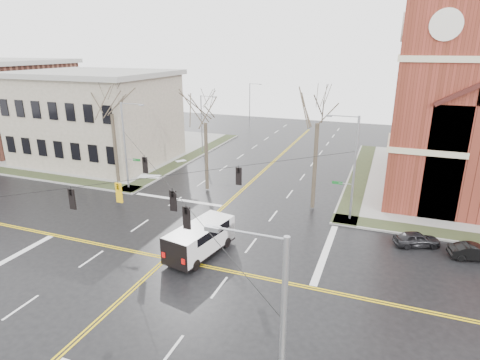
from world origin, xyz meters
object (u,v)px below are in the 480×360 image
(streetlight_north_b, at_px, (250,103))
(parked_car_b, at_px, (475,252))
(tree_ne, at_px, (318,117))
(signal_pole_se, at_px, (277,351))
(signal_pole_ne, at_px, (352,166))
(tree_nw_far, at_px, (111,109))
(cargo_van, at_px, (202,237))
(parked_car_a, at_px, (417,239))
(streetlight_north_a, at_px, (203,122))
(tree_nw_near, at_px, (205,118))
(signal_pole_nw, at_px, (126,143))

(streetlight_north_b, distance_m, parked_car_b, 51.10)
(tree_ne, bearing_deg, signal_pole_se, -82.12)
(signal_pole_ne, distance_m, tree_nw_far, 25.44)
(cargo_van, distance_m, tree_nw_far, 20.67)
(parked_car_a, relative_size, tree_ne, 0.28)
(parked_car_a, bearing_deg, signal_pole_ne, 38.78)
(signal_pole_se, xyz_separation_m, cargo_van, (-9.27, 13.15, -3.62))
(signal_pole_se, distance_m, tree_nw_far, 35.24)
(streetlight_north_a, bearing_deg, tree_nw_far, -102.08)
(streetlight_north_b, distance_m, tree_nw_far, 35.41)
(streetlight_north_a, relative_size, parked_car_b, 2.32)
(signal_pole_ne, distance_m, tree_nw_near, 15.24)
(cargo_van, relative_size, parked_car_a, 1.85)
(signal_pole_nw, xyz_separation_m, tree_nw_far, (-2.56, 1.43, 3.17))
(streetlight_north_b, distance_m, cargo_van, 48.16)
(parked_car_a, xyz_separation_m, tree_nw_far, (-30.64, 4.52, 7.55))
(streetlight_north_a, distance_m, tree_nw_near, 15.98)
(tree_nw_far, bearing_deg, signal_pole_ne, -3.24)
(cargo_van, height_order, tree_ne, tree_ne)
(parked_car_b, bearing_deg, cargo_van, 95.48)
(streetlight_north_a, xyz_separation_m, tree_nw_near, (7.19, -13.92, 3.14))
(signal_pole_ne, distance_m, cargo_van, 14.01)
(cargo_van, relative_size, tree_nw_far, 0.55)
(cargo_van, distance_m, tree_nw_near, 14.98)
(parked_car_a, height_order, tree_nw_far, tree_nw_far)
(signal_pole_ne, relative_size, parked_car_a, 2.67)
(cargo_van, distance_m, tree_ne, 14.66)
(signal_pole_se, xyz_separation_m, streetlight_north_a, (-21.97, 39.50, -0.48))
(parked_car_b, relative_size, tree_nw_near, 0.33)
(signal_pole_nw, relative_size, streetlight_north_a, 1.12)
(parked_car_a, distance_m, tree_nw_near, 22.15)
(signal_pole_ne, bearing_deg, parked_car_a, -29.58)
(parked_car_b, relative_size, tree_ne, 0.29)
(parked_car_a, bearing_deg, tree_ne, 41.16)
(signal_pole_se, relative_size, tree_ne, 0.76)
(streetlight_north_b, xyz_separation_m, cargo_van, (12.70, -46.35, -3.14))
(signal_pole_se, distance_m, parked_car_b, 21.77)
(signal_pole_ne, height_order, tree_nw_far, tree_nw_far)
(tree_ne, bearing_deg, tree_nw_far, -179.95)
(signal_pole_se, xyz_separation_m, streetlight_north_b, (-21.97, 59.50, -0.48))
(tree_nw_far, bearing_deg, streetlight_north_a, 77.92)
(signal_pole_ne, height_order, streetlight_north_b, signal_pole_ne)
(signal_pole_ne, relative_size, signal_pole_nw, 1.00)
(signal_pole_nw, relative_size, parked_car_a, 2.67)
(streetlight_north_a, bearing_deg, streetlight_north_b, 90.00)
(signal_pole_se, relative_size, cargo_van, 1.45)
(streetlight_north_b, bearing_deg, parked_car_b, -52.23)
(signal_pole_nw, relative_size, tree_ne, 0.76)
(streetlight_north_b, height_order, tree_nw_near, tree_nw_near)
(tree_ne, bearing_deg, signal_pole_nw, -175.70)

